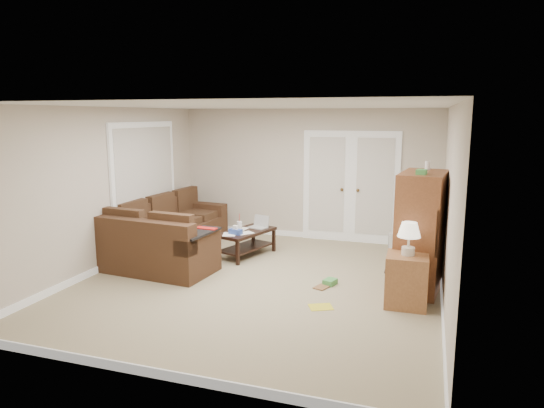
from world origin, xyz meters
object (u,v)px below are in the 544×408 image
(sectional_sofa, at_px, (165,237))
(tv_armoire, at_px, (421,231))
(side_cabinet, at_px, (407,276))
(coffee_table, at_px, (247,242))

(sectional_sofa, distance_m, tv_armoire, 4.15)
(tv_armoire, xyz_separation_m, side_cabinet, (-0.13, -0.68, -0.43))
(coffee_table, xyz_separation_m, tv_armoire, (2.84, -0.76, 0.58))
(tv_armoire, distance_m, side_cabinet, 0.82)
(sectional_sofa, bearing_deg, tv_armoire, 1.84)
(coffee_table, bearing_deg, side_cabinet, -10.32)
(sectional_sofa, distance_m, coffee_table, 1.38)
(coffee_table, distance_m, side_cabinet, 3.08)
(tv_armoire, bearing_deg, side_cabinet, -93.56)
(sectional_sofa, height_order, side_cabinet, side_cabinet)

